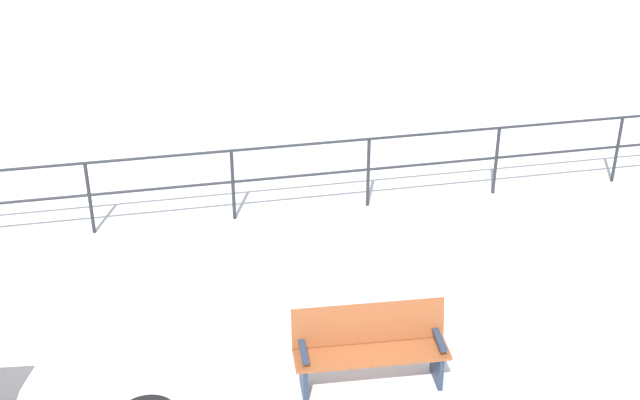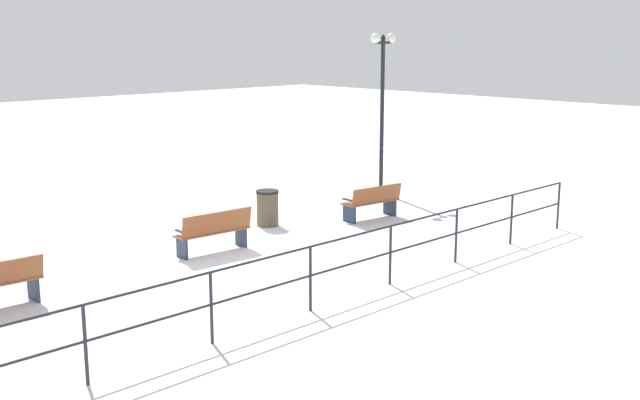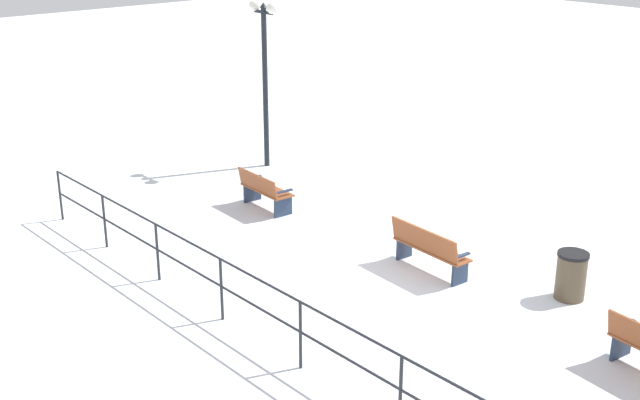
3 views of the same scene
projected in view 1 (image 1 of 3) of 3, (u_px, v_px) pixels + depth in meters
ground_plane at (367, 378)px, 9.59m from camera, size 80.00×80.00×0.00m
bench_second at (370, 346)px, 9.31m from camera, size 0.59×1.69×0.91m
waterfront_railing at (301, 166)px, 12.61m from camera, size 0.05×14.16×1.12m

